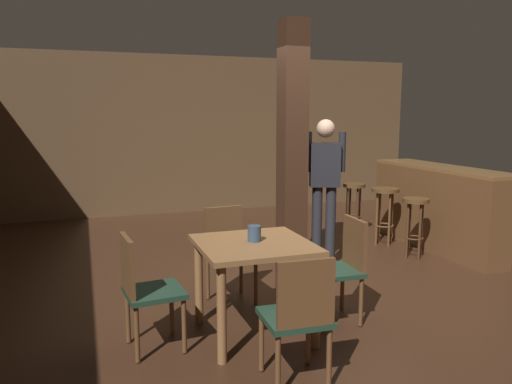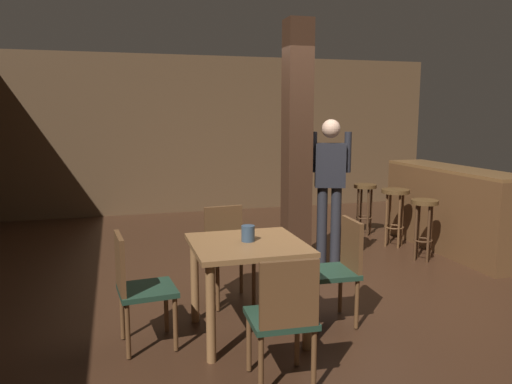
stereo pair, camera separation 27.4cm
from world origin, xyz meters
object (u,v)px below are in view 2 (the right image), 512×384
standing_person (330,182)px  napkin_cup (248,233)px  bar_counter (446,209)px  chair_north (227,249)px  chair_west (137,284)px  dining_table (247,260)px  bar_stool_mid (395,203)px  chair_east (338,265)px  bar_stool_far (365,198)px  bar_stool_near (424,216)px  chair_south (284,314)px

standing_person → napkin_cup: bearing=-132.8°
bar_counter → standing_person: bearing=-172.7°
chair_north → chair_west: bearing=-138.1°
dining_table → bar_stool_mid: bar_stool_mid is taller
dining_table → chair_east: size_ratio=0.99×
chair_north → dining_table: bearing=-90.9°
bar_counter → bar_stool_far: (-0.60, 1.09, -0.00)m
bar_stool_near → chair_north: bearing=-166.4°
bar_stool_near → bar_stool_far: 1.40m
napkin_cup → bar_stool_near: 2.95m
dining_table → chair_west: bearing=179.3°
chair_north → bar_stool_near: size_ratio=1.18×
standing_person → bar_counter: bearing=7.3°
dining_table → chair_north: bearing=89.1°
chair_south → standing_person: (1.36, 2.34, 0.50)m
chair_east → chair_north: size_ratio=1.00×
napkin_cup → bar_stool_far: bearing=47.8°
bar_counter → bar_stool_far: 1.24m
bar_stool_near → bar_stool_mid: size_ratio=0.97×
napkin_cup → bar_stool_mid: 3.34m
bar_stool_near → bar_stool_far: same height
bar_stool_far → chair_west: bearing=-140.5°
chair_west → bar_stool_mid: (3.48, 2.10, 0.08)m
chair_south → bar_counter: size_ratio=0.39×
dining_table → standing_person: (1.38, 1.50, 0.37)m
bar_counter → bar_stool_mid: size_ratio=2.93×
dining_table → napkin_cup: size_ratio=6.90×
standing_person → bar_stool_mid: (1.24, 0.61, -0.41)m
chair_east → bar_counter: (2.33, 1.70, 0.05)m
chair_west → chair_north: same height
napkin_cup → bar_stool_mid: napkin_cup is taller
chair_north → bar_stool_mid: 2.92m
chair_east → napkin_cup: napkin_cup is taller
chair_east → bar_stool_far: (1.73, 2.79, 0.05)m
chair_west → bar_counter: bearing=23.3°
dining_table → bar_stool_near: 2.96m
bar_stool_mid → bar_stool_far: 0.71m
standing_person → bar_counter: standing_person is taller
chair_south → chair_north: 1.64m
chair_south → bar_stool_mid: chair_south is taller
bar_stool_near → bar_stool_far: size_ratio=1.00×
chair_west → standing_person: size_ratio=0.52×
chair_west → bar_counter: (4.00, 1.72, 0.05)m
chair_east → chair_south: (-0.79, -0.87, 0.00)m
chair_east → standing_person: 1.66m
chair_north → bar_stool_mid: size_ratio=1.14×
chair_east → chair_north: bearing=135.8°
chair_east → bar_stool_near: (1.79, 1.40, 0.05)m
bar_stool_mid → napkin_cup: bearing=-141.3°
bar_counter → bar_stool_far: size_ratio=3.04×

